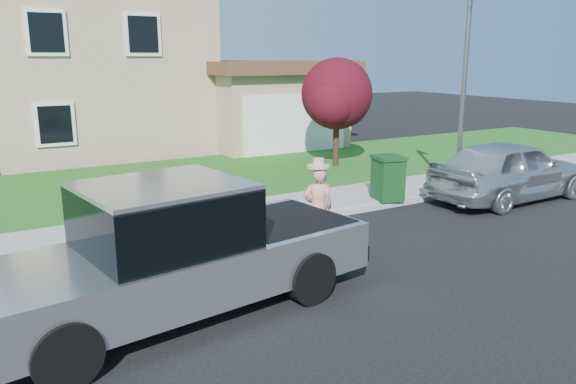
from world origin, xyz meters
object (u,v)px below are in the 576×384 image
Objects in this scene: sedan at (510,170)px; street_lamp at (465,84)px; trash_bin at (388,177)px; pickup_truck at (174,254)px; woman at (318,207)px; ornamental_tree at (338,97)px.

street_lamp reaches higher than sedan.
street_lamp is at bearing 2.61° from trash_bin.
street_lamp is (9.23, 2.95, 2.17)m from pickup_truck.
ornamental_tree is (5.29, 6.79, 1.59)m from woman.
pickup_truck is 1.32× the size of sedan.
ornamental_tree is 0.68× the size of street_lamp.
pickup_truck is 10.44m from sedan.
sedan is at bearing -23.25° from street_lamp.
ornamental_tree reaches higher than woman.
street_lamp is (2.19, -0.41, 2.39)m from trash_bin.
ornamental_tree is 5.27m from street_lamp.
street_lamp reaches higher than ornamental_tree.
street_lamp reaches higher than woman.
woman reaches higher than sedan.
ornamental_tree is 3.19× the size of trash_bin.
ornamental_tree is (8.80, 8.17, 1.51)m from pickup_truck.
woman is 0.51× the size of ornamental_tree.
sedan is (6.73, 0.68, -0.05)m from woman.
ornamental_tree reaches higher than pickup_truck.
sedan reaches higher than trash_bin.
trash_bin is at bearing 17.59° from pickup_truck.
sedan is at bearing -155.79° from woman.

